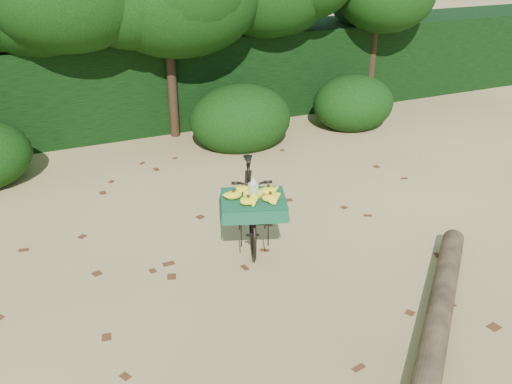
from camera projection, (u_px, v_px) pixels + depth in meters
name	position (u px, v px, depth m)	size (l,w,h in m)	color
ground	(266.00, 283.00, 6.26)	(80.00, 80.00, 0.00)	tan
vendor_bicycle	(250.00, 202.00, 6.96)	(1.18, 1.88, 1.05)	black
fallen_log	(438.00, 321.00, 5.45)	(0.26, 0.26, 3.57)	brown
hedge_backdrop	(135.00, 82.00, 11.04)	(26.00, 1.80, 1.80)	black
tree_row	(103.00, 35.00, 9.67)	(14.50, 2.00, 4.00)	black
bush_clumps	(190.00, 129.00, 9.78)	(8.80, 1.70, 0.90)	black
leaf_litter	(244.00, 255.00, 6.79)	(7.00, 7.30, 0.01)	#4B2814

